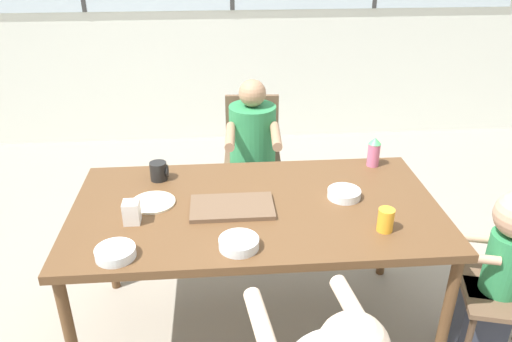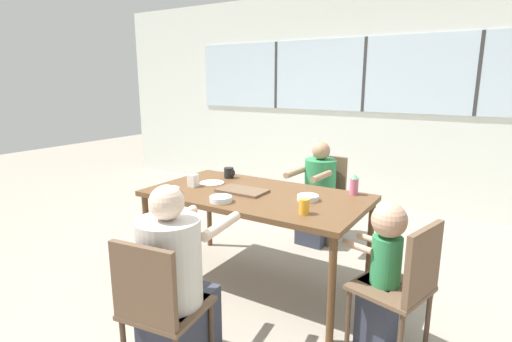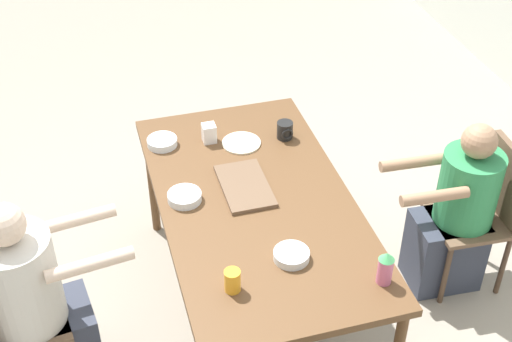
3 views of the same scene
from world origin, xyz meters
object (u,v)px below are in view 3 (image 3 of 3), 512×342
object	(u,v)px
coffee_mug	(285,130)
chair_for_woman_green_shirt	(487,205)
bowl_cereal	(162,142)
bowl_fruit	(185,197)
sippy_cup	(385,267)
juice_glass	(232,281)
person_man_blue_shirt	(37,309)
bowl_white_shallow	(291,255)
person_woman_green_shirt	(456,217)
milk_carton_small	(209,133)

from	to	relation	value
coffee_mug	chair_for_woman_green_shirt	bearing A→B (deg)	60.44
chair_for_woman_green_shirt	coffee_mug	distance (m)	1.16
bowl_cereal	bowl_fruit	world-z (taller)	bowl_fruit
sippy_cup	juice_glass	world-z (taller)	sippy_cup
coffee_mug	sippy_cup	xyz separation A→B (m)	(1.14, 0.07, 0.04)
person_man_blue_shirt	sippy_cup	distance (m)	1.60
bowl_cereal	sippy_cup	bearing A→B (deg)	30.09
coffee_mug	sippy_cup	bearing A→B (deg)	3.67
juice_glass	bowl_white_shallow	distance (m)	0.31
person_woman_green_shirt	sippy_cup	distance (m)	1.02
milk_carton_small	bowl_cereal	bearing A→B (deg)	-97.21
chair_for_woman_green_shirt	person_woman_green_shirt	xyz separation A→B (m)	(-0.01, -0.17, -0.05)
bowl_white_shallow	bowl_cereal	distance (m)	1.09
chair_for_woman_green_shirt	person_woman_green_shirt	world-z (taller)	person_woman_green_shirt
sippy_cup	milk_carton_small	distance (m)	1.31
person_woman_green_shirt	coffee_mug	distance (m)	1.03
milk_carton_small	bowl_cereal	world-z (taller)	milk_carton_small
chair_for_woman_green_shirt	milk_carton_small	bearing A→B (deg)	68.69
coffee_mug	bowl_white_shallow	world-z (taller)	coffee_mug
coffee_mug	bowl_fruit	bearing A→B (deg)	-59.09
person_man_blue_shirt	coffee_mug	bearing A→B (deg)	106.42
sippy_cup	bowl_fruit	bearing A→B (deg)	-137.33
sippy_cup	bowl_fruit	distance (m)	1.04
person_woman_green_shirt	milk_carton_small	world-z (taller)	person_woman_green_shirt
chair_for_woman_green_shirt	person_woman_green_shirt	distance (m)	0.18
chair_for_woman_green_shirt	bowl_white_shallow	world-z (taller)	chair_for_woman_green_shirt
sippy_cup	bowl_white_shallow	bearing A→B (deg)	-125.62
milk_carton_small	bowl_fruit	xyz separation A→B (m)	(0.46, -0.23, -0.03)
bowl_fruit	milk_carton_small	bearing A→B (deg)	153.59
person_woman_green_shirt	coffee_mug	world-z (taller)	person_woman_green_shirt
person_woman_green_shirt	sippy_cup	xyz separation A→B (m)	(0.60, -0.73, 0.39)
coffee_mug	bowl_white_shallow	distance (m)	0.94
coffee_mug	milk_carton_small	distance (m)	0.41
milk_carton_small	bowl_fruit	bearing A→B (deg)	-26.41
bowl_cereal	person_woman_green_shirt	bearing A→B (deg)	65.81
coffee_mug	milk_carton_small	bearing A→B (deg)	-101.48
sippy_cup	milk_carton_small	size ratio (longest dim) A/B	1.59
bowl_cereal	juice_glass	bearing A→B (deg)	5.11
coffee_mug	bowl_white_shallow	size ratio (longest dim) A/B	0.60
chair_for_woman_green_shirt	sippy_cup	xyz separation A→B (m)	(0.59, -0.90, 0.34)
person_woman_green_shirt	chair_for_woman_green_shirt	bearing A→B (deg)	-90.00
bowl_cereal	chair_for_woman_green_shirt	bearing A→B (deg)	67.78
bowl_cereal	milk_carton_small	bearing A→B (deg)	82.79
person_woman_green_shirt	person_man_blue_shirt	distance (m)	2.19
chair_for_woman_green_shirt	sippy_cup	bearing A→B (deg)	126.81
coffee_mug	bowl_fruit	distance (m)	0.74
bowl_fruit	sippy_cup	bearing A→B (deg)	42.67
bowl_white_shallow	bowl_fruit	xyz separation A→B (m)	(-0.53, -0.37, 0.00)
juice_glass	bowl_white_shallow	size ratio (longest dim) A/B	0.65
person_man_blue_shirt	bowl_white_shallow	xyz separation A→B (m)	(0.28, 1.13, 0.30)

